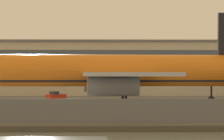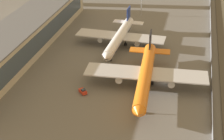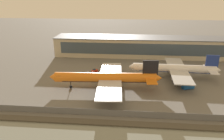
{
  "view_description": "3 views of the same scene",
  "coord_description": "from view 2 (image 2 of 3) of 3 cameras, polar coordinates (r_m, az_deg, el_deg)",
  "views": [
    {
      "loc": [
        -5.45,
        -64.12,
        4.55
      ],
      "look_at": [
        -4.42,
        8.8,
        5.23
      ],
      "focal_mm": 85.0,
      "sensor_mm": 36.0,
      "label": 1
    },
    {
      "loc": [
        -114.5,
        -7.56,
        63.7
      ],
      "look_at": [
        -5.68,
        17.24,
        5.59
      ],
      "focal_mm": 60.0,
      "sensor_mm": 36.0,
      "label": 2
    },
    {
      "loc": [
        4.66,
        -79.62,
        39.87
      ],
      "look_at": [
        -3.7,
        13.91,
        5.66
      ],
      "focal_mm": 35.0,
      "sensor_mm": 36.0,
      "label": 3
    }
  ],
  "objects": [
    {
      "name": "passenger_jet_white",
      "position": [
        155.23,
        1.19,
        5.13
      ],
      "size": [
        43.48,
        37.43,
        12.08
      ],
      "color": "white",
      "rests_on": "ground"
    },
    {
      "name": "perimeter_fence",
      "position": [
        130.72,
        14.94,
        -2.08
      ],
      "size": [
        280.0,
        0.1,
        2.39
      ],
      "color": "slate",
      "rests_on": "ground"
    },
    {
      "name": "baggage_tug",
      "position": [
        123.28,
        -4.46,
        -3.26
      ],
      "size": [
        3.42,
        3.37,
        1.8
      ],
      "color": "red",
      "rests_on": "ground"
    },
    {
      "name": "ops_van",
      "position": [
        158.03,
        5.9,
        4.09
      ],
      "size": [
        5.6,
        3.69,
        2.48
      ],
      "color": "#19519E",
      "rests_on": "ground"
    },
    {
      "name": "cargo_jet_orange",
      "position": [
        124.93,
        5.15,
        -0.66
      ],
      "size": [
        48.12,
        41.71,
        13.0
      ],
      "color": "orange",
      "rests_on": "ground"
    },
    {
      "name": "ground_plane",
      "position": [
        131.24,
        7.92,
        -1.82
      ],
      "size": [
        500.0,
        500.0,
        0.0
      ],
      "primitive_type": "plane",
      "color": "#66635E"
    },
    {
      "name": "terminal_building",
      "position": [
        154.38,
        -13.62,
        4.8
      ],
      "size": [
        112.83,
        17.76,
        12.19
      ],
      "color": "#BCB299",
      "rests_on": "ground"
    }
  ]
}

